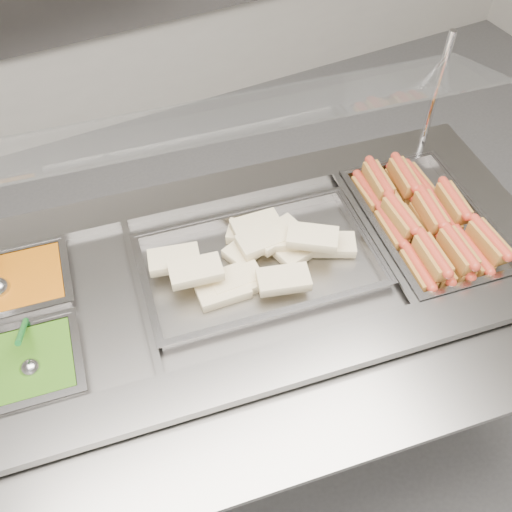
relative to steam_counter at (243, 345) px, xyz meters
name	(u,v)px	position (x,y,z in m)	size (l,w,h in m)	color
steam_counter	(243,345)	(0.00, 0.00, 0.00)	(1.92, 1.06, 0.87)	gray
tray_rail	(300,428)	(-0.07, -0.49, 0.39)	(1.76, 0.60, 0.05)	gray
sneeze_guard	(214,121)	(0.03, 0.21, 0.79)	(1.63, 0.51, 0.43)	silver
pan_hotdogs	(424,227)	(0.60, -0.09, 0.40)	(0.40, 0.58, 0.10)	gray
pan_wraps	(259,266)	(0.06, -0.01, 0.41)	(0.71, 0.48, 0.07)	gray
pan_beans	(18,289)	(-0.60, 0.23, 0.40)	(0.32, 0.27, 0.10)	gray
pan_peas	(23,373)	(-0.64, -0.05, 0.40)	(0.32, 0.27, 0.10)	gray
hotdogs_in_buns	(422,220)	(0.58, -0.09, 0.45)	(0.31, 0.53, 0.11)	brown
tortilla_wraps	(258,253)	(0.06, 0.01, 0.45)	(0.61, 0.36, 0.10)	beige
serving_spoon	(29,362)	(-0.61, -0.06, 0.45)	(0.06, 0.17, 0.13)	#B3B3B8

